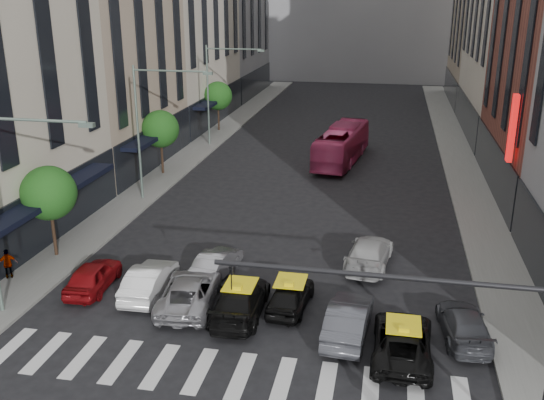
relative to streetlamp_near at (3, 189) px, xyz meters
The scene contains 24 objects.
ground 12.32m from the streetlamp_near, 21.72° to the right, with size 160.00×160.00×0.00m, color black.
sidewalk_left 26.69m from the streetlamp_near, 93.21° to the left, with size 3.00×96.00×0.15m, color slate.
sidewalk_right 34.27m from the streetlamp_near, 50.35° to the left, with size 3.00×96.00×0.15m, color slate.
building_left_b 25.72m from the streetlamp_near, 106.16° to the left, with size 8.00×16.00×24.00m, color tan.
tree_near 6.65m from the streetlamp_near, 106.32° to the left, with size 2.88×2.88×4.95m.
tree_mid 22.18m from the streetlamp_near, 94.56° to the left, with size 2.88×2.88×4.95m.
tree_far 38.11m from the streetlamp_near, 92.65° to the left, with size 2.88×2.88×4.95m.
streetlamp_near is the anchor object (origin of this frame).
streetlamp_mid 16.00m from the streetlamp_near, 90.00° to the left, with size 5.38×0.25×9.00m.
streetlamp_far 32.00m from the streetlamp_near, 90.00° to the left, with size 5.38×0.25×9.00m.
traffic_signal 18.48m from the streetlamp_near, 15.74° to the right, with size 10.10×0.20×6.00m.
liberty_sign 27.73m from the streetlamp_near, 35.24° to the left, with size 0.30×0.70×4.00m.
car_red 6.30m from the streetlamp_near, 56.10° to the left, with size 1.65×4.10×1.40m, color maroon.
car_white_front 7.68m from the streetlamp_near, 31.56° to the left, with size 1.55×4.45×1.47m, color white.
car_silver 9.05m from the streetlamp_near, 17.81° to the left, with size 2.39×5.18×1.44m, color #9C9BA1.
taxi_left 11.01m from the streetlamp_near, 11.31° to the left, with size 2.06×5.07×1.47m, color black.
taxi_center 13.07m from the streetlamp_near, 14.16° to the left, with size 1.58×3.94×1.34m, color black.
car_grey_mid 15.28m from the streetlamp_near, ahead, with size 1.61×4.62×1.52m, color #3F4046.
taxi_right 17.34m from the streetlamp_near, ahead, with size 2.28×4.94×1.37m, color black.
car_grey_curb 19.84m from the streetlamp_near, ahead, with size 1.80×4.42×1.28m, color #3F4147.
car_row2_left 10.66m from the streetlamp_near, 37.45° to the left, with size 1.38×3.96×1.30m, color gray.
car_row2_right 17.76m from the streetlamp_near, 28.80° to the left, with size 2.06×5.07×1.47m, color #BCBCBC.
bus 31.03m from the streetlamp_near, 67.63° to the left, with size 2.54×10.86×3.02m, color #D33E75.
pedestrian_far 6.35m from the streetlamp_near, 130.58° to the left, with size 0.89×0.37×1.52m, color gray.
Camera 1 is at (5.48, -17.20, 13.60)m, focal length 40.00 mm.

